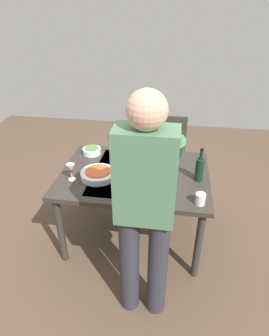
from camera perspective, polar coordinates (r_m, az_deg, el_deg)
ground_plane at (r=3.00m, az=-0.00°, el=-12.95°), size 6.00×6.00×0.00m
dining_table at (r=2.59m, az=-0.00°, el=-2.44°), size 1.30×0.95×0.73m
chair_near at (r=3.38m, az=6.53°, el=3.33°), size 0.40×0.40×0.91m
person_server at (r=1.80m, az=2.11°, el=-7.30°), size 0.42×0.61×1.69m
wine_bottle at (r=2.46m, az=12.73°, el=-0.15°), size 0.07×0.07×0.30m
wine_glass_left at (r=2.46m, az=-12.44°, el=-0.21°), size 0.07×0.07×0.15m
wine_glass_right at (r=2.30m, az=-3.83°, el=-1.75°), size 0.07×0.07×0.15m
water_cup_near_left at (r=2.83m, az=-0.18°, el=3.46°), size 0.07×0.07×0.09m
water_cup_near_right at (r=2.21m, az=12.87°, el=-5.97°), size 0.08×0.08×0.09m
water_cup_far_left at (r=2.91m, az=-3.48°, el=4.20°), size 0.07×0.07×0.09m
serving_bowl_pasta at (r=2.49m, az=-7.20°, el=-1.17°), size 0.30×0.30×0.07m
side_bowl_salad at (r=2.88m, az=-8.43°, el=3.44°), size 0.18×0.18×0.07m
dinner_plate_near at (r=2.71m, az=-2.05°, el=1.17°), size 0.23×0.23×0.01m
table_knife at (r=2.74m, az=7.13°, el=1.30°), size 0.09×0.19×0.00m
table_fork at (r=2.33m, az=0.22°, el=-4.31°), size 0.05×0.18×0.00m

